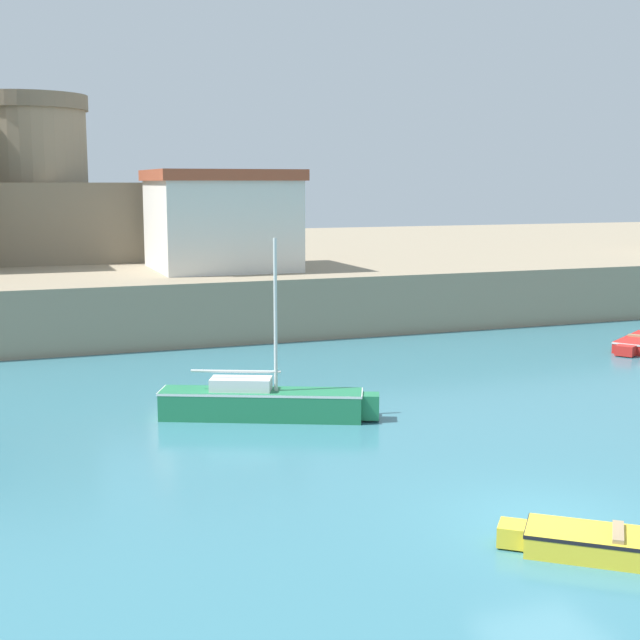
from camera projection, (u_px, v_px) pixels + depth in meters
The scene contains 7 objects.
ground_plane at pixel (550, 523), 17.77m from camera, with size 200.00×200.00×0.00m, color teal.
quay_seawall at pixel (166, 270), 55.66m from camera, with size 120.00×40.00×2.67m, color gray.
sailboat_green_0 at pixel (263, 401), 25.55m from camera, with size 6.12×3.38×5.20m.
dinghy_yellow_1 at pixel (612, 544), 16.09m from camera, with size 3.49×3.03×0.54m.
dinghy_red_4 at pixel (640, 343), 36.34m from camera, with size 4.00×3.15×0.54m.
fortress at pixel (32, 204), 48.35m from camera, with size 11.46×11.46×8.67m.
harbor_shed_near_wharf at pixel (221, 219), 41.82m from camera, with size 6.54×6.54×4.63m.
Camera 1 is at (-10.16, -14.30, 6.73)m, focal length 50.00 mm.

